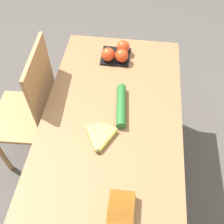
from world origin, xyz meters
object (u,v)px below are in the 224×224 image
Objects in this scene: tomato_pack at (117,53)px; carrot_bag at (121,210)px; cucumber_near at (121,105)px; banana_bunch at (100,138)px; chair at (33,112)px.

tomato_pack reaches higher than carrot_bag.
tomato_pack is at bearing 9.33° from cucumber_near.
banana_bunch is at bearing 178.47° from tomato_pack.
tomato_pack is (0.32, -0.52, 0.28)m from chair.
cucumber_near reaches higher than banana_bunch.
banana_bunch is 0.37m from carrot_bag.
tomato_pack is (0.62, -0.02, 0.03)m from banana_bunch.
banana_bunch is 0.59× the size of cucumber_near.
cucumber_near is (0.55, 0.06, -0.01)m from carrot_bag.
chair is at bearing 81.33° from cucumber_near.
banana_bunch is at bearing 22.25° from carrot_bag.
chair is 3.56× the size of cucumber_near.
banana_bunch is 1.09× the size of carrot_bag.
tomato_pack is at bearing 7.28° from carrot_bag.
chair reaches higher than carrot_bag.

